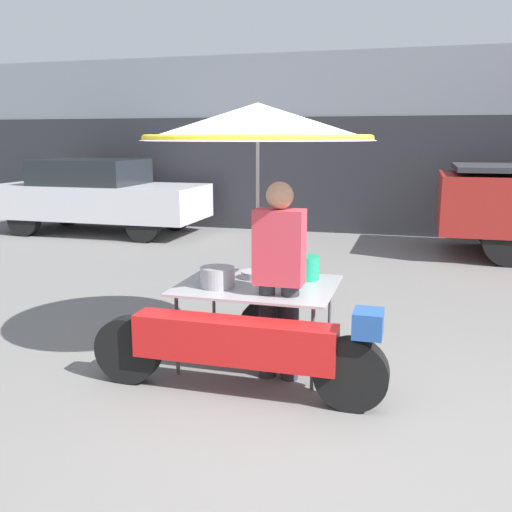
# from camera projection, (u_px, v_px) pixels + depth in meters

# --- Properties ---
(ground_plane) EXTENTS (36.00, 36.00, 0.00)m
(ground_plane) POSITION_uv_depth(u_px,v_px,m) (302.00, 427.00, 3.77)
(ground_plane) COLOR slate
(shopfront_building) EXTENTS (28.00, 2.06, 3.51)m
(shopfront_building) POSITION_uv_depth(u_px,v_px,m) (387.00, 144.00, 11.85)
(shopfront_building) COLOR gray
(shopfront_building) RESTS_ON ground
(vendor_motorcycle_cart) EXTENTS (2.25, 1.85, 2.15)m
(vendor_motorcycle_cart) POSITION_uv_depth(u_px,v_px,m) (256.00, 166.00, 4.45)
(vendor_motorcycle_cart) COLOR black
(vendor_motorcycle_cart) RESTS_ON ground
(vendor_person) EXTENTS (0.38, 0.22, 1.56)m
(vendor_person) POSITION_uv_depth(u_px,v_px,m) (279.00, 271.00, 4.39)
(vendor_person) COLOR #2D2D33
(vendor_person) RESTS_ON ground
(parked_car) EXTENTS (4.10, 1.71, 1.46)m
(parked_car) POSITION_uv_depth(u_px,v_px,m) (99.00, 195.00, 11.31)
(parked_car) COLOR black
(parked_car) RESTS_ON ground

